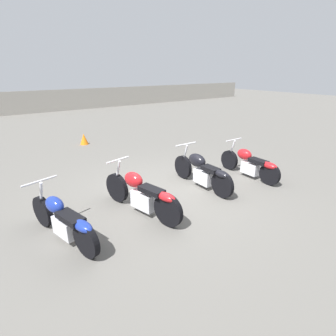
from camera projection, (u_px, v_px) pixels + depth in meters
The scene contains 7 objects.
ground_plane at pixel (167, 193), 6.30m from camera, with size 60.00×60.00×0.00m, color #5B5954.
fence_back at pixel (35, 102), 17.52m from camera, with size 40.00×0.04×1.48m.
motorcycle_slot_0 at pixel (64, 221), 4.42m from camera, with size 0.77×1.95×0.96m.
motorcycle_slot_1 at pixel (142, 194), 5.28m from camera, with size 0.73×2.13×1.02m.
motorcycle_slot_2 at pixel (202, 171), 6.48m from camera, with size 0.65×2.06×0.99m.
motorcycle_slot_3 at pixel (250, 164), 7.11m from camera, with size 0.60×1.94×0.94m.
traffic_cone_near at pixel (84, 139), 10.33m from camera, with size 0.32×0.32×0.42m.
Camera 1 is at (-3.33, -4.61, 2.79)m, focal length 28.00 mm.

